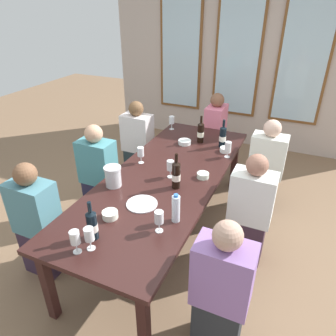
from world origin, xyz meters
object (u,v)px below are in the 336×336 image
(tasting_bowl_0, at_px, (110,215))
(seated_person_6, at_px, (215,134))
(wine_glass_4, at_px, (159,218))
(seated_person_0, at_px, (99,175))
(seated_person_4, at_px, (138,144))
(metal_pitcher, at_px, (113,176))
(seated_person_2, at_px, (37,223))
(wine_bottle_0, at_px, (201,132))
(wine_bottle_2, at_px, (223,137))
(white_plate_0, at_px, (142,204))
(tasting_bowl_2, at_px, (185,142))
(dining_table, at_px, (166,181))
(tasting_bowl_1, at_px, (225,150))
(wine_glass_2, at_px, (170,166))
(wine_glass_3, at_px, (75,238))
(seated_person_5, at_px, (266,169))
(seated_person_3, at_px, (221,292))
(wine_glass_5, at_px, (89,235))
(seated_person_1, at_px, (250,212))
(wine_glass_1, at_px, (172,121))
(wine_glass_0, at_px, (228,147))
(wine_bottle_3, at_px, (92,225))
(tasting_bowl_3, at_px, (203,175))
(water_bottle, at_px, (176,209))

(tasting_bowl_0, xyz_separation_m, seated_person_6, (0.12, 2.47, -0.24))
(wine_glass_4, relative_size, seated_person_0, 0.16)
(seated_person_4, distance_m, seated_person_6, 1.13)
(metal_pitcher, height_order, seated_person_2, seated_person_2)
(wine_bottle_0, xyz_separation_m, wine_bottle_2, (0.27, -0.02, 0.00))
(white_plate_0, distance_m, tasting_bowl_2, 1.27)
(dining_table, distance_m, tasting_bowl_1, 0.84)
(wine_glass_2, distance_m, wine_glass_3, 1.18)
(wine_glass_3, relative_size, seated_person_6, 0.16)
(wine_glass_3, xyz_separation_m, seated_person_5, (0.94, 2.12, -0.34))
(wine_glass_3, distance_m, wine_glass_4, 0.59)
(white_plate_0, distance_m, tasting_bowl_0, 0.29)
(seated_person_2, bearing_deg, white_plate_0, 22.67)
(tasting_bowl_1, xyz_separation_m, seated_person_4, (-1.22, 0.18, -0.24))
(seated_person_2, bearing_deg, wine_glass_4, 5.63)
(dining_table, relative_size, seated_person_2, 2.42)
(metal_pitcher, height_order, wine_bottle_0, wine_bottle_0)
(wine_glass_4, height_order, seated_person_3, seated_person_3)
(metal_pitcher, bearing_deg, wine_glass_5, -68.22)
(seated_person_4, bearing_deg, tasting_bowl_2, -13.50)
(seated_person_1, bearing_deg, wine_glass_1, 139.24)
(white_plate_0, relative_size, wine_bottle_2, 0.81)
(seated_person_5, bearing_deg, seated_person_6, 137.59)
(wine_bottle_2, height_order, tasting_bowl_1, wine_bottle_2)
(white_plate_0, distance_m, wine_glass_0, 1.22)
(wine_glass_5, height_order, seated_person_1, seated_person_1)
(seated_person_3, bearing_deg, seated_person_1, 90.00)
(wine_bottle_3, relative_size, tasting_bowl_3, 2.67)
(metal_pitcher, xyz_separation_m, seated_person_6, (0.35, 2.05, -0.31))
(water_bottle, distance_m, wine_glass_1, 1.88)
(dining_table, distance_m, water_bottle, 0.72)
(wine_glass_1, height_order, wine_glass_3, same)
(wine_glass_5, relative_size, seated_person_1, 0.16)
(white_plate_0, height_order, tasting_bowl_0, tasting_bowl_0)
(water_bottle, distance_m, wine_glass_2, 0.66)
(wine_bottle_2, height_order, seated_person_0, seated_person_0)
(tasting_bowl_3, height_order, seated_person_2, seated_person_2)
(wine_bottle_2, xyz_separation_m, wine_glass_1, (-0.74, 0.25, -0.01))
(wine_glass_0, bearing_deg, wine_glass_2, -121.16)
(wine_glass_1, height_order, seated_person_3, seated_person_3)
(seated_person_2, xyz_separation_m, seated_person_4, (0.00, 1.80, 0.00))
(wine_glass_2, xyz_separation_m, seated_person_6, (-0.06, 1.71, -0.33))
(wine_glass_1, bearing_deg, wine_glass_4, -69.11)
(wine_bottle_0, bearing_deg, wine_glass_2, -89.60)
(metal_pitcher, height_order, seated_person_5, seated_person_5)
(wine_glass_3, distance_m, seated_person_0, 1.45)
(water_bottle, xyz_separation_m, seated_person_4, (-1.19, 1.52, -0.33))
(wine_glass_0, bearing_deg, tasting_bowl_1, 113.34)
(wine_bottle_0, bearing_deg, wine_bottle_2, -4.19)
(wine_bottle_0, relative_size, wine_bottle_2, 0.99)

